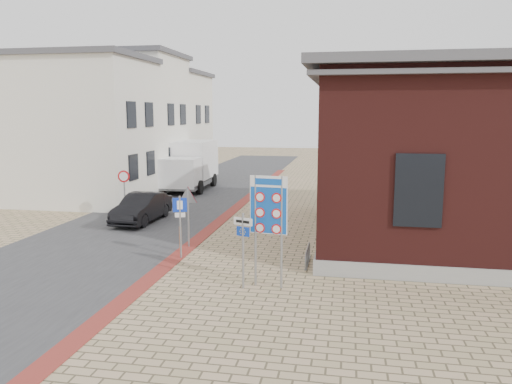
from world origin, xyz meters
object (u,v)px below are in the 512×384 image
Objects in this scene: sedan at (142,208)px; bollard at (181,239)px; box_truck at (190,165)px; border_sign at (269,207)px; parking_sign at (180,217)px; essen_sign at (243,239)px.

sedan is 4.25× the size of bollard.
sedan is at bearing -86.32° from box_truck.
sedan is 5.77m from bollard.
box_truck is at bearing 106.61° from bollard.
border_sign reaches higher than parking_sign.
sedan is at bearing 141.84° from border_sign.
parking_sign is 2.32× the size of bollard.
essen_sign is 4.69m from bollard.
essen_sign is (6.58, -7.98, 0.79)m from sedan.
border_sign is (7.27, -7.69, 1.72)m from sedan.
box_truck is 2.77× the size of essen_sign.
border_sign is 1.48× the size of parking_sign.
box_truck reaches higher than sedan.
border_sign reaches higher than essen_sign.
parking_sign is 1.33m from bollard.
essen_sign is at bearing -69.09° from box_truck.
box_truck is 19.69m from essen_sign.
box_truck is 1.88× the size of border_sign.
border_sign is 1.19m from essen_sign.
border_sign is at bearing -39.34° from bollard.
border_sign is (8.20, -17.92, 0.73)m from box_truck.
sedan is 6.63m from parking_sign.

